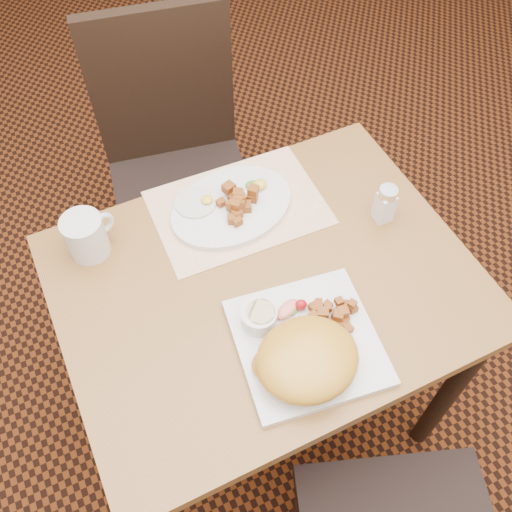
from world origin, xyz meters
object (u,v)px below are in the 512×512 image
object	(u,v)px
coffee_mug	(87,236)
salt_shaker	(385,204)
chair_far	(176,157)
plate_oval	(232,207)
plate_square	(307,342)
table	(266,306)

from	to	relation	value
coffee_mug	salt_shaker	bearing A→B (deg)	-17.72
chair_far	plate_oval	xyz separation A→B (m)	(0.00, -0.43, 0.22)
chair_far	coffee_mug	distance (m)	0.58
plate_square	plate_oval	bearing A→B (deg)	88.85
plate_oval	salt_shaker	size ratio (longest dim) A/B	3.05
plate_square	coffee_mug	world-z (taller)	coffee_mug
plate_square	coffee_mug	xyz separation A→B (m)	(-0.33, 0.42, 0.04)
table	plate_square	xyz separation A→B (m)	(0.00, -0.17, 0.12)
salt_shaker	coffee_mug	bearing A→B (deg)	162.28
table	chair_far	size ratio (longest dim) A/B	0.93
table	plate_oval	world-z (taller)	plate_oval
chair_far	coffee_mug	size ratio (longest dim) A/B	8.14
coffee_mug	chair_far	bearing A→B (deg)	50.36
plate_square	salt_shaker	distance (m)	0.39
plate_square	table	bearing A→B (deg)	91.61
salt_shaker	chair_far	bearing A→B (deg)	117.10
plate_oval	salt_shaker	distance (m)	0.36
coffee_mug	plate_oval	bearing A→B (deg)	-5.09
plate_square	plate_oval	size ratio (longest dim) A/B	0.92
plate_oval	coffee_mug	distance (m)	0.34
plate_square	coffee_mug	distance (m)	0.54
table	salt_shaker	distance (m)	0.36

